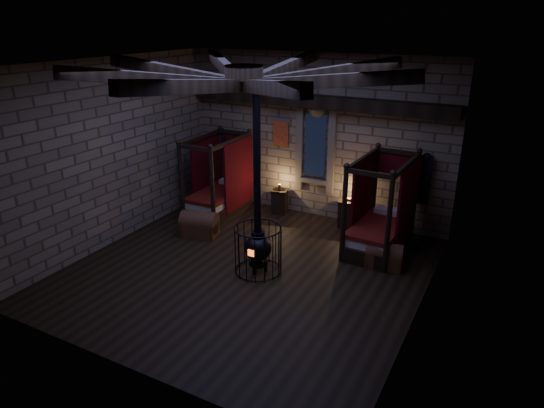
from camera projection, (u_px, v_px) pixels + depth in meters
The scene contains 8 objects.
room at pixel (247, 89), 8.96m from camera, with size 7.02×7.02×4.29m.
bed_left at pixel (220, 194), 13.10m from camera, with size 1.09×2.01×2.07m.
bed_right at pixel (380, 227), 11.01m from camera, with size 1.16×2.08×2.13m.
trunk_left at pixel (199, 225), 11.73m from camera, with size 0.96×0.74×0.63m.
trunk_right at pixel (384, 256), 10.27m from camera, with size 0.82×0.60×0.55m.
nightstand_left at pixel (280, 201), 13.07m from camera, with size 0.50×0.49×0.82m.
nightstand_right at pixel (347, 213), 12.21m from camera, with size 0.51×0.49×0.77m.
stove at pixel (258, 245), 9.94m from camera, with size 0.99×0.99×4.05m.
Camera 1 is at (4.69, -7.75, 5.00)m, focal length 32.00 mm.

